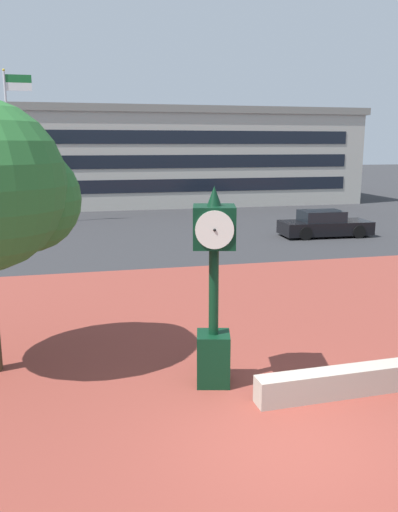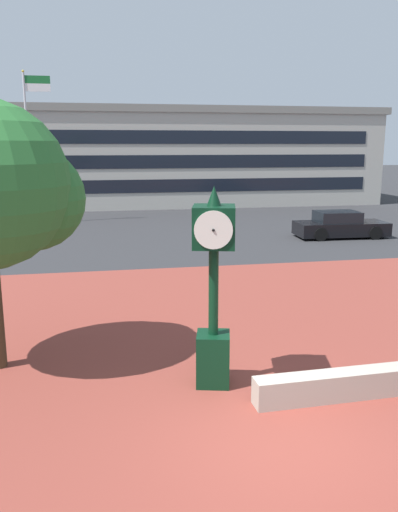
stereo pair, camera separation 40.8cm
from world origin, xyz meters
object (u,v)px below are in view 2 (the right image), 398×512
flagpole_primary (30,137)px  civic_building (166,156)px  street_clock (214,287)px  car_street_mid (340,226)px

flagpole_primary → civic_building: bearing=52.8°
flagpole_primary → street_clock: bearing=-75.5°
street_clock → car_street_mid: (9.48, 14.40, -1.33)m
car_street_mid → street_clock: bearing=-31.2°
street_clock → car_street_mid: size_ratio=0.84×
street_clock → flagpole_primary: size_ratio=0.45×
street_clock → flagpole_primary: bearing=118.1°
street_clock → car_street_mid: 17.30m
flagpole_primary → car_street_mid: bearing=-26.2°
car_street_mid → civic_building: (-6.01, 19.49, 2.98)m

